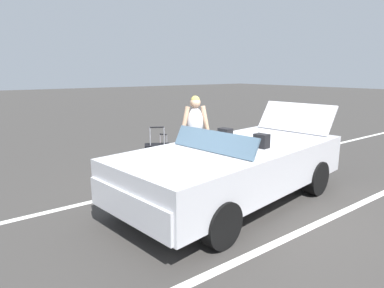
{
  "coord_description": "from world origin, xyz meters",
  "views": [
    {
      "loc": [
        3.61,
        3.72,
        2.11
      ],
      "look_at": [
        -0.05,
        -1.22,
        0.75
      ],
      "focal_mm": 30.63,
      "sensor_mm": 36.0,
      "label": 1
    }
  ],
  "objects_px": {
    "convertible_car": "(226,169)",
    "suitcase_medium_bright": "(188,152)",
    "suitcase_small_carryon": "(165,157)",
    "traveler_person": "(195,132)",
    "suitcase_large_black": "(158,163)"
  },
  "relations": [
    {
      "from": "convertible_car",
      "to": "suitcase_medium_bright",
      "type": "height_order",
      "value": "convertible_car"
    },
    {
      "from": "suitcase_small_carryon",
      "to": "traveler_person",
      "type": "relative_size",
      "value": 0.48
    },
    {
      "from": "suitcase_large_black",
      "to": "suitcase_medium_bright",
      "type": "xyz_separation_m",
      "value": [
        -1.14,
        -0.55,
        -0.06
      ]
    },
    {
      "from": "convertible_car",
      "to": "suitcase_large_black",
      "type": "relative_size",
      "value": 4.01
    },
    {
      "from": "traveler_person",
      "to": "suitcase_medium_bright",
      "type": "bearing_deg",
      "value": 176.75
    },
    {
      "from": "suitcase_medium_bright",
      "to": "traveler_person",
      "type": "xyz_separation_m",
      "value": [
        0.37,
        0.75,
        0.62
      ]
    },
    {
      "from": "suitcase_medium_bright",
      "to": "traveler_person",
      "type": "bearing_deg",
      "value": -5.98
    },
    {
      "from": "suitcase_medium_bright",
      "to": "suitcase_small_carryon",
      "type": "bearing_deg",
      "value": -83.53
    },
    {
      "from": "suitcase_small_carryon",
      "to": "traveler_person",
      "type": "height_order",
      "value": "traveler_person"
    },
    {
      "from": "suitcase_large_black",
      "to": "suitcase_small_carryon",
      "type": "bearing_deg",
      "value": -12.72
    },
    {
      "from": "suitcase_large_black",
      "to": "suitcase_small_carryon",
      "type": "distance_m",
      "value": 0.91
    },
    {
      "from": "suitcase_large_black",
      "to": "traveler_person",
      "type": "bearing_deg",
      "value": -75.99
    },
    {
      "from": "suitcase_medium_bright",
      "to": "suitcase_small_carryon",
      "type": "xyz_separation_m",
      "value": [
        0.54,
        -0.13,
        -0.06
      ]
    },
    {
      "from": "suitcase_small_carryon",
      "to": "suitcase_large_black",
      "type": "bearing_deg",
      "value": -150.31
    },
    {
      "from": "suitcase_large_black",
      "to": "suitcase_medium_bright",
      "type": "bearing_deg",
      "value": -35.59
    }
  ]
}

